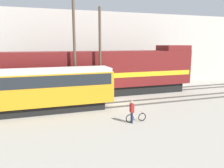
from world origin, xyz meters
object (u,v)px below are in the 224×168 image
object	(u,v)px
streetcar	(38,88)
person	(132,110)
utility_pole_left	(75,53)
utility_pole_center	(100,55)
bicycle	(136,118)
freight_locomotive	(103,72)

from	to	relation	value
streetcar	person	world-z (taller)	streetcar
person	utility_pole_left	distance (m)	8.24
utility_pole_center	person	bearing A→B (deg)	-86.28
bicycle	person	size ratio (longest dim) A/B	0.96
bicycle	utility_pole_center	world-z (taller)	utility_pole_center
utility_pole_left	utility_pole_center	xyz separation A→B (m)	(2.42, 0.00, -0.27)
freight_locomotive	utility_pole_center	distance (m)	3.03
utility_pole_center	bicycle	bearing A→B (deg)	-82.82
utility_pole_left	bicycle	bearing A→B (deg)	-63.85
person	bicycle	bearing A→B (deg)	19.92
bicycle	person	distance (m)	0.79
streetcar	bicycle	distance (m)	8.15
utility_pole_center	freight_locomotive	bearing A→B (deg)	68.30
streetcar	utility_pole_center	distance (m)	6.60
streetcar	person	xyz separation A→B (m)	(6.19, -4.61, -1.05)
streetcar	person	size ratio (longest dim) A/B	7.42
person	utility_pole_center	xyz separation A→B (m)	(-0.44, 6.76, 3.46)
bicycle	person	world-z (taller)	person
bicycle	person	xyz separation A→B (m)	(-0.39, -0.14, 0.67)
streetcar	freight_locomotive	bearing A→B (deg)	33.05
freight_locomotive	utility_pole_left	bearing A→B (deg)	-146.69
streetcar	utility_pole_left	bearing A→B (deg)	32.80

